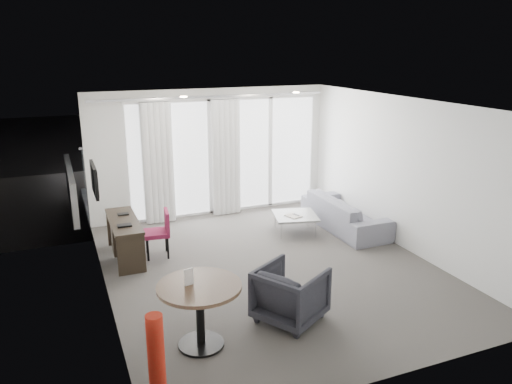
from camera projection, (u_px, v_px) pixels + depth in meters
name	position (u px, v px, depth m)	size (l,w,h in m)	color
floor	(270.00, 268.00, 7.96)	(5.00, 6.00, 0.00)	#484440
ceiling	(272.00, 104.00, 7.23)	(5.00, 6.00, 0.00)	white
wall_left	(101.00, 209.00, 6.69)	(0.00, 6.00, 2.60)	silver
wall_right	(405.00, 174.00, 8.51)	(0.00, 6.00, 2.60)	silver
wall_front	(394.00, 267.00, 4.93)	(5.00, 0.00, 2.60)	silver
window_panel	(226.00, 156.00, 10.39)	(4.00, 0.02, 2.38)	white
window_frame	(226.00, 156.00, 10.37)	(4.10, 0.06, 2.44)	white
curtain_left	(158.00, 164.00, 9.71)	(0.60, 0.20, 2.38)	silver
curtain_right	(226.00, 158.00, 10.22)	(0.60, 0.20, 2.38)	silver
curtain_track	(213.00, 97.00, 9.78)	(4.80, 0.04, 0.04)	#B2B2B7
downlight_a	(184.00, 97.00, 8.33)	(0.12, 0.12, 0.02)	#FFE0B2
downlight_b	(296.00, 92.00, 9.09)	(0.12, 0.12, 0.02)	#FFE0B2
desk	(125.00, 239.00, 8.25)	(0.45, 1.43, 0.67)	black
tv	(94.00, 180.00, 7.98)	(0.05, 0.80, 0.50)	black
desk_chair	(157.00, 234.00, 8.31)	(0.43, 0.41, 0.79)	maroon
round_table	(200.00, 315.00, 5.80)	(0.98, 0.98, 0.78)	#4A3525
menu_card	(189.00, 290.00, 5.71)	(0.11, 0.02, 0.20)	white
red_lamp	(158.00, 376.00, 4.40)	(0.24, 0.24, 1.21)	#AC2212
tub_armchair	(290.00, 294.00, 6.37)	(0.77, 0.79, 0.72)	#24242A
coffee_table	(295.00, 223.00, 9.44)	(0.78, 0.78, 0.35)	gray
remote	(296.00, 215.00, 9.33)	(0.05, 0.15, 0.02)	black
magazine	(293.00, 216.00, 9.30)	(0.20, 0.25, 0.01)	gray
sofa	(345.00, 213.00, 9.63)	(2.10, 0.82, 0.61)	slate
terrace_slab	(206.00, 195.00, 12.09)	(5.60, 3.00, 0.12)	#4D4D50
rattan_chair_a	(217.00, 176.00, 11.98)	(0.55, 0.55, 0.81)	#4E3B24
rattan_chair_b	(253.00, 173.00, 12.15)	(0.59, 0.59, 0.86)	#4E3B24
rattan_table	(267.00, 187.00, 11.63)	(0.50, 0.50, 0.50)	#4E3B24
balustrade	(190.00, 160.00, 13.22)	(5.50, 0.06, 1.05)	#B2B2B7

